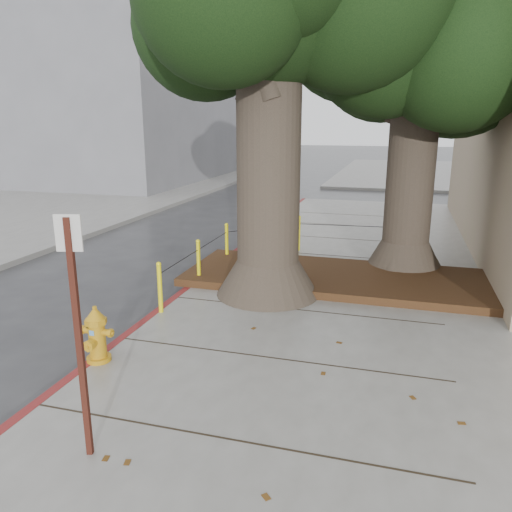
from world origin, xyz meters
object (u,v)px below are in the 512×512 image
Objects in this scene: fire_hydrant at (97,335)px; car_dark at (138,178)px; signpost at (78,326)px; car_silver at (495,188)px.

car_dark is (-9.29, 17.89, 0.07)m from fire_hydrant.
signpost is at bearing -63.49° from car_dark.
fire_hydrant is 20.16m from car_dark.
car_silver is 0.86× the size of car_dark.
signpost reaches higher than car_dark.
fire_hydrant is 20.06m from car_silver.
car_dark is at bearing 94.14° from car_silver.
car_silver is at bearing 57.00° from signpost.
signpost is at bearing -59.23° from fire_hydrant.
car_silver is at bearing 66.41° from fire_hydrant.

